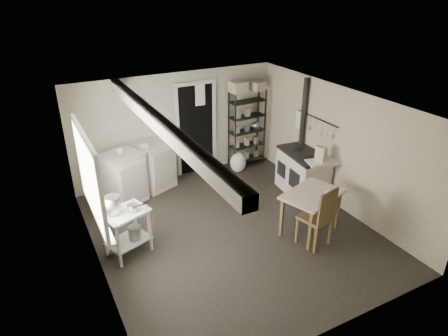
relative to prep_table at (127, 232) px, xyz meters
name	(u,v)px	position (x,y,z in m)	size (l,w,h in m)	color
floor	(232,231)	(1.77, -0.22, -0.40)	(5.00, 5.00, 0.00)	black
ceiling	(233,104)	(1.77, -0.22, 1.90)	(5.00, 5.00, 0.00)	silver
wall_back	(176,126)	(1.77, 2.28, 0.75)	(4.50, 0.02, 2.30)	#B6B39B
wall_front	(338,258)	(1.77, -2.72, 0.75)	(4.50, 0.02, 2.30)	#B6B39B
wall_left	(92,205)	(-0.48, -0.22, 0.75)	(0.02, 5.00, 2.30)	#B6B39B
wall_right	(337,148)	(4.02, -0.22, 0.75)	(0.02, 5.00, 2.30)	#B6B39B
window	(88,177)	(-0.45, -0.02, 1.10)	(0.12, 1.76, 1.28)	beige
doorway	(196,130)	(2.22, 2.25, 0.60)	(0.96, 0.10, 2.08)	beige
ceiling_beam	(158,123)	(0.57, -0.22, 1.80)	(0.18, 5.00, 0.18)	beige
wallpaper_panel	(337,148)	(4.01, -0.22, 0.75)	(0.01, 5.00, 2.30)	beige
utensil_rail	(316,119)	(3.96, 0.38, 1.15)	(0.06, 1.20, 0.44)	#B9B9BC
prep_table	(127,232)	(0.00, 0.00, 0.00)	(0.68, 0.49, 0.78)	beige
stockpot	(113,204)	(-0.16, 0.04, 0.54)	(0.24, 0.24, 0.26)	#B9B9BC
saucepan	(133,207)	(0.12, -0.03, 0.45)	(0.16, 0.16, 0.09)	#B9B9BC
bucket	(135,233)	(0.10, -0.04, -0.02)	(0.21, 0.21, 0.23)	#B9B9BC
base_cabinets	(140,173)	(0.76, 1.84, 0.06)	(1.54, 0.66, 1.01)	beige
mixing_bowl	(144,151)	(0.88, 1.77, 0.56)	(0.29, 0.29, 0.07)	silver
counter_cup	(120,155)	(0.40, 1.74, 0.57)	(0.13, 0.13, 0.10)	silver
shelf_rack	(247,126)	(3.41, 2.09, 0.55)	(0.84, 0.33, 1.77)	black
shelf_jar	(238,110)	(3.17, 2.06, 0.97)	(0.09, 0.09, 0.20)	silver
storage_box_a	(238,81)	(3.16, 2.06, 1.61)	(0.35, 0.30, 0.24)	beige
storage_box_b	(257,80)	(3.63, 2.05, 1.59)	(0.30, 0.28, 0.20)	beige
stove	(302,174)	(3.69, 0.32, 0.04)	(0.63, 1.14, 0.89)	beige
stovepipe	(304,112)	(3.93, 0.74, 1.19)	(0.11, 0.11, 1.45)	black
side_ledge	(320,184)	(3.72, -0.19, 0.03)	(0.60, 0.32, 0.92)	beige
oats_box	(321,157)	(3.68, -0.17, 0.61)	(0.12, 0.19, 0.29)	beige
work_table	(310,213)	(2.95, -0.87, -0.02)	(1.01, 0.71, 0.77)	beige
table_cup	(327,193)	(3.13, -1.02, 0.40)	(0.09, 0.09, 0.09)	silver
chair	(315,219)	(2.79, -1.16, 0.08)	(0.45, 0.47, 1.09)	brown
flour_sack	(238,162)	(3.03, 1.79, -0.16)	(0.38, 0.32, 0.45)	white
floor_crock	(318,213)	(3.42, -0.56, -0.33)	(0.12, 0.12, 0.15)	silver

